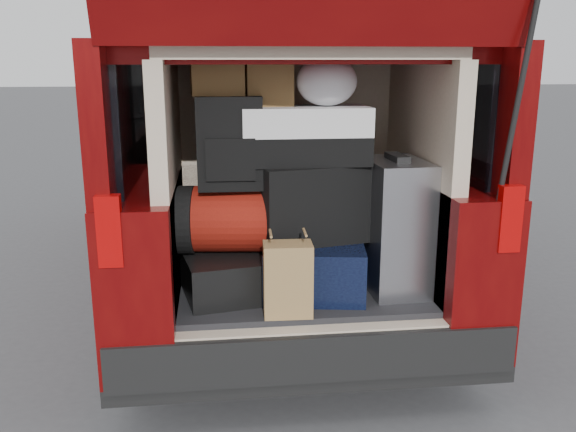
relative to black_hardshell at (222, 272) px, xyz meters
name	(u,v)px	position (x,y,z in m)	size (l,w,h in m)	color
ground	(304,397)	(0.41, -0.14, -0.66)	(80.00, 80.00, 0.00)	#3B3C3E
minivan	(271,165)	(0.41, 1.72, 0.26)	(1.90, 5.35, 2.77)	black
load_floor	(297,326)	(0.41, 0.14, -0.38)	(1.24, 1.05, 0.55)	black
black_hardshell	(222,272)	(0.00, 0.00, 0.00)	(0.38, 0.53, 0.21)	black
navy_hardshell	(314,263)	(0.47, 0.01, 0.03)	(0.49, 0.60, 0.26)	black
silver_roller	(394,226)	(0.88, -0.04, 0.23)	(0.28, 0.45, 0.67)	silver
kraft_bag	(288,279)	(0.30, -0.32, 0.07)	(0.22, 0.14, 0.34)	#A27D49
red_duffel	(231,219)	(0.05, 0.03, 0.27)	(0.51, 0.33, 0.33)	maroon
black_soft_case	(311,202)	(0.46, 0.02, 0.35)	(0.54, 0.32, 0.39)	black
backpack	(230,143)	(0.05, -0.01, 0.66)	(0.31, 0.19, 0.44)	black
twotone_duffel	(305,135)	(0.42, 0.04, 0.69)	(0.62, 0.32, 0.28)	silver
grocery_sack_lower	(217,71)	(0.00, 0.05, 0.99)	(0.24, 0.20, 0.22)	brown
grocery_sack_upper	(267,82)	(0.25, 0.09, 0.94)	(0.23, 0.19, 0.23)	brown
plastic_bag_center	(327,81)	(0.53, 0.03, 0.94)	(0.30, 0.28, 0.24)	silver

